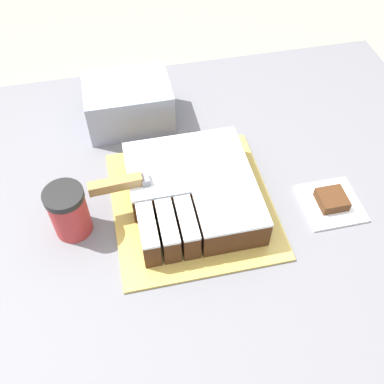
{
  "coord_description": "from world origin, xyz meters",
  "views": [
    {
      "loc": [
        -0.08,
        -0.54,
        1.7
      ],
      "look_at": [
        0.05,
        0.04,
        0.98
      ],
      "focal_mm": 42.0,
      "sensor_mm": 36.0,
      "label": 1
    }
  ],
  "objects": [
    {
      "name": "countertop",
      "position": [
        0.0,
        0.0,
        0.47
      ],
      "size": [
        1.4,
        1.1,
        0.94
      ],
      "color": "slate",
      "rests_on": "ground_plane"
    },
    {
      "name": "cake",
      "position": [
        0.05,
        0.05,
        0.98
      ],
      "size": [
        0.25,
        0.28,
        0.07
      ],
      "color": "#472814",
      "rests_on": "cake_board"
    },
    {
      "name": "paper_napkin",
      "position": [
        0.34,
        -0.02,
        0.94
      ],
      "size": [
        0.12,
        0.12,
        0.01
      ],
      "color": "white",
      "rests_on": "countertop"
    },
    {
      "name": "knife",
      "position": [
        -0.07,
        0.06,
        1.02
      ],
      "size": [
        0.29,
        0.04,
        0.02
      ],
      "rotation": [
        0.0,
        0.0,
        0.06
      ],
      "color": "silver",
      "rests_on": "cake"
    },
    {
      "name": "storage_box",
      "position": [
        -0.05,
        0.34,
        0.99
      ],
      "size": [
        0.2,
        0.15,
        0.11
      ],
      "color": "#8C99B2",
      "rests_on": "countertop"
    },
    {
      "name": "cake_board",
      "position": [
        0.05,
        0.04,
        0.94
      ],
      "size": [
        0.34,
        0.36,
        0.01
      ],
      "color": "gold",
      "rests_on": "countertop"
    },
    {
      "name": "ground_plane",
      "position": [
        0.0,
        0.0,
        0.0
      ],
      "size": [
        8.0,
        8.0,
        0.0
      ],
      "primitive_type": "plane",
      "color": "#9E9384"
    },
    {
      "name": "coffee_cup",
      "position": [
        -0.2,
        0.03,
        0.99
      ],
      "size": [
        0.08,
        0.08,
        0.12
      ],
      "color": "#B23333",
      "rests_on": "countertop"
    },
    {
      "name": "brownie",
      "position": [
        0.34,
        -0.02,
        0.95
      ],
      "size": [
        0.06,
        0.06,
        0.02
      ],
      "color": "#472814",
      "rests_on": "paper_napkin"
    }
  ]
}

